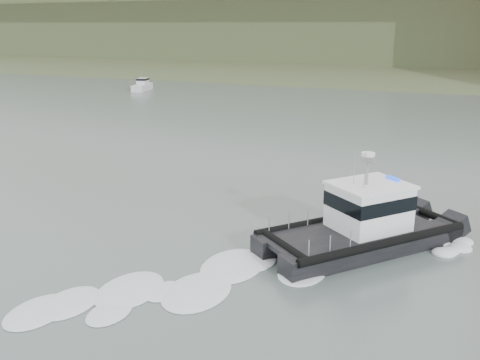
# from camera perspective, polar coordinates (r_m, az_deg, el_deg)

# --- Properties ---
(ground) EXTENTS (400.00, 400.00, 0.00)m
(ground) POSITION_cam_1_polar(r_m,az_deg,el_deg) (22.25, -10.07, -11.26)
(ground) COLOR #47544F
(ground) RESTS_ON ground
(headlands) EXTENTS (500.00, 105.36, 27.12)m
(headlands) POSITION_cam_1_polar(r_m,az_deg,el_deg) (142.30, 19.33, 14.12)
(headlands) COLOR #384A2A
(headlands) RESTS_ON ground
(patrol_boat) EXTENTS (9.01, 9.86, 4.77)m
(patrol_boat) POSITION_cam_1_polar(r_m,az_deg,el_deg) (25.86, 12.97, -4.53)
(patrol_boat) COLOR black
(patrol_boat) RESTS_ON ground
(motorboat) EXTENTS (3.13, 5.77, 3.02)m
(motorboat) POSITION_cam_1_polar(r_m,az_deg,el_deg) (88.32, -10.37, 9.87)
(motorboat) COLOR silver
(motorboat) RESTS_ON ground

